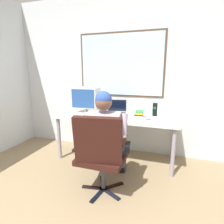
{
  "coord_description": "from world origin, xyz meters",
  "views": [
    {
      "loc": [
        0.66,
        -0.61,
        1.41
      ],
      "look_at": [
        -0.08,
        1.64,
        0.88
      ],
      "focal_mm": 29.21,
      "sensor_mm": 36.0,
      "label": 1
    }
  ],
  "objects_px": {
    "office_chair": "(101,151)",
    "wine_glass": "(147,114)",
    "book_stack": "(141,113)",
    "laptop": "(117,110)",
    "person_seated": "(106,136)",
    "crt_monitor": "(86,98)",
    "desk_speaker": "(155,109)",
    "desk": "(116,119)"
  },
  "relations": [
    {
      "from": "office_chair",
      "to": "crt_monitor",
      "type": "distance_m",
      "value": 1.22
    },
    {
      "from": "crt_monitor",
      "to": "office_chair",
      "type": "bearing_deg",
      "value": -56.45
    },
    {
      "from": "office_chair",
      "to": "person_seated",
      "type": "height_order",
      "value": "person_seated"
    },
    {
      "from": "laptop",
      "to": "book_stack",
      "type": "xyz_separation_m",
      "value": [
        0.39,
        0.01,
        -0.02
      ]
    },
    {
      "from": "book_stack",
      "to": "laptop",
      "type": "bearing_deg",
      "value": -178.51
    },
    {
      "from": "person_seated",
      "to": "wine_glass",
      "type": "relative_size",
      "value": 8.85
    },
    {
      "from": "laptop",
      "to": "desk_speaker",
      "type": "bearing_deg",
      "value": 5.64
    },
    {
      "from": "person_seated",
      "to": "laptop",
      "type": "bearing_deg",
      "value": 97.13
    },
    {
      "from": "person_seated",
      "to": "laptop",
      "type": "relative_size",
      "value": 3.08
    },
    {
      "from": "crt_monitor",
      "to": "desk_speaker",
      "type": "relative_size",
      "value": 2.17
    },
    {
      "from": "laptop",
      "to": "book_stack",
      "type": "distance_m",
      "value": 0.39
    },
    {
      "from": "crt_monitor",
      "to": "desk_speaker",
      "type": "bearing_deg",
      "value": 7.53
    },
    {
      "from": "book_stack",
      "to": "wine_glass",
      "type": "bearing_deg",
      "value": -65.77
    },
    {
      "from": "office_chair",
      "to": "wine_glass",
      "type": "height_order",
      "value": "office_chair"
    },
    {
      "from": "desk",
      "to": "crt_monitor",
      "type": "xyz_separation_m",
      "value": [
        -0.52,
        0.0,
        0.32
      ]
    },
    {
      "from": "desk",
      "to": "person_seated",
      "type": "bearing_deg",
      "value": -83.45
    },
    {
      "from": "office_chair",
      "to": "book_stack",
      "type": "bearing_deg",
      "value": 76.31
    },
    {
      "from": "person_seated",
      "to": "desk_speaker",
      "type": "bearing_deg",
      "value": 58.94
    },
    {
      "from": "wine_glass",
      "to": "desk_speaker",
      "type": "relative_size",
      "value": 0.68
    },
    {
      "from": "book_stack",
      "to": "person_seated",
      "type": "bearing_deg",
      "value": -110.31
    },
    {
      "from": "desk",
      "to": "laptop",
      "type": "bearing_deg",
      "value": 101.62
    },
    {
      "from": "desk",
      "to": "laptop",
      "type": "xyz_separation_m",
      "value": [
        -0.02,
        0.09,
        0.13
      ]
    },
    {
      "from": "desk",
      "to": "office_chair",
      "type": "xyz_separation_m",
      "value": [
        0.11,
        -0.95,
        -0.11
      ]
    },
    {
      "from": "laptop",
      "to": "desk_speaker",
      "type": "height_order",
      "value": "laptop"
    },
    {
      "from": "laptop",
      "to": "office_chair",
      "type": "bearing_deg",
      "value": -82.81
    },
    {
      "from": "laptop",
      "to": "desk",
      "type": "bearing_deg",
      "value": -78.38
    },
    {
      "from": "person_seated",
      "to": "laptop",
      "type": "xyz_separation_m",
      "value": [
        -0.1,
        0.77,
        0.17
      ]
    },
    {
      "from": "wine_glass",
      "to": "book_stack",
      "type": "relative_size",
      "value": 0.66
    },
    {
      "from": "office_chair",
      "to": "crt_monitor",
      "type": "xyz_separation_m",
      "value": [
        -0.63,
        0.95,
        0.43
      ]
    },
    {
      "from": "person_seated",
      "to": "crt_monitor",
      "type": "bearing_deg",
      "value": 131.03
    },
    {
      "from": "desk_speaker",
      "to": "book_stack",
      "type": "height_order",
      "value": "desk_speaker"
    },
    {
      "from": "desk",
      "to": "crt_monitor",
      "type": "distance_m",
      "value": 0.61
    },
    {
      "from": "book_stack",
      "to": "desk",
      "type": "bearing_deg",
      "value": -165.28
    },
    {
      "from": "laptop",
      "to": "book_stack",
      "type": "bearing_deg",
      "value": 1.49
    },
    {
      "from": "desk",
      "to": "book_stack",
      "type": "relative_size",
      "value": 9.26
    },
    {
      "from": "person_seated",
      "to": "wine_glass",
      "type": "distance_m",
      "value": 0.68
    },
    {
      "from": "desk",
      "to": "person_seated",
      "type": "height_order",
      "value": "person_seated"
    },
    {
      "from": "person_seated",
      "to": "wine_glass",
      "type": "height_order",
      "value": "person_seated"
    },
    {
      "from": "office_chair",
      "to": "laptop",
      "type": "xyz_separation_m",
      "value": [
        -0.13,
        1.04,
        0.24
      ]
    },
    {
      "from": "wine_glass",
      "to": "book_stack",
      "type": "distance_m",
      "value": 0.32
    },
    {
      "from": "person_seated",
      "to": "desk_speaker",
      "type": "distance_m",
      "value": 0.99
    },
    {
      "from": "office_chair",
      "to": "desk",
      "type": "bearing_deg",
      "value": 96.78
    }
  ]
}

